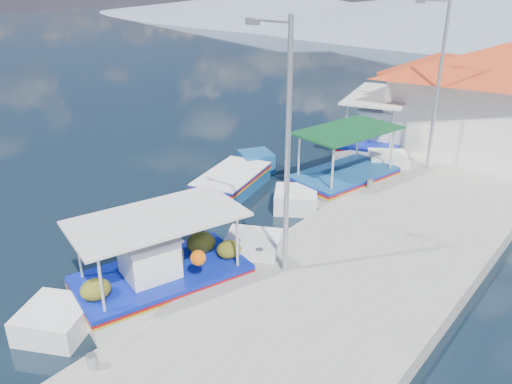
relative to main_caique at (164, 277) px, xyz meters
The scene contains 9 objects.
ground 2.50m from the main_caique, behind, with size 160.00×160.00×0.00m, color black.
quay 6.96m from the main_caique, 60.36° to the left, with size 5.00×44.00×0.50m, color #A8A49D.
bollards 5.46m from the main_caique, 75.81° to the left, with size 0.20×17.20×0.30m.
main_caique is the anchor object (origin of this frame).
caique_green_canopy 8.40m from the main_caique, 88.56° to the left, with size 2.92×6.60×2.52m.
caique_blue_hull 6.58m from the main_caique, 116.05° to the left, with size 2.57×5.53×1.01m.
caique_far 12.92m from the main_caique, 93.52° to the left, with size 3.60×7.73×2.79m.
lamp_post_near 4.46m from the main_caique, 44.96° to the left, with size 1.21×0.14×6.00m.
lamp_post_far 11.73m from the main_caique, 79.50° to the left, with size 1.21×0.14×6.00m.
Camera 1 is at (10.90, -7.00, 7.38)m, focal length 36.44 mm.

